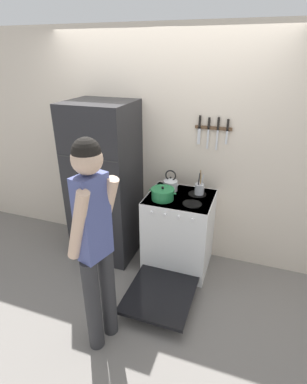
{
  "coord_description": "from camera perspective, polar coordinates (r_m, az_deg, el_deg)",
  "views": [
    {
      "loc": [
        0.99,
        -3.09,
        2.28
      ],
      "look_at": [
        0.05,
        -0.46,
        0.97
      ],
      "focal_mm": 28.0,
      "sensor_mm": 36.0,
      "label": 1
    }
  ],
  "objects": [
    {
      "name": "stove_range",
      "position": [
        3.38,
        4.66,
        -7.95
      ],
      "size": [
        0.7,
        1.32,
        0.89
      ],
      "color": "white",
      "rests_on": "ground_plane"
    },
    {
      "name": "ground_plane",
      "position": [
        3.97,
        1.53,
        -9.94
      ],
      "size": [
        14.0,
        14.0,
        0.0
      ],
      "primitive_type": "plane",
      "color": "slate"
    },
    {
      "name": "tea_kettle",
      "position": [
        3.3,
        3.28,
        1.56
      ],
      "size": [
        0.2,
        0.16,
        0.24
      ],
      "color": "silver",
      "rests_on": "stove_range"
    },
    {
      "name": "person",
      "position": [
        2.28,
        -11.11,
        -8.91
      ],
      "size": [
        0.35,
        0.42,
        1.79
      ],
      "rotation": [
        0.0,
        0.0,
        1.29
      ],
      "color": "#2D2D30",
      "rests_on": "ground_plane"
    },
    {
      "name": "wall_knife_strip",
      "position": [
        3.19,
        11.25,
        11.96
      ],
      "size": [
        0.38,
        0.03,
        0.34
      ],
      "color": "brown"
    },
    {
      "name": "refrigerator",
      "position": [
        3.47,
        -9.3,
        1.62
      ],
      "size": [
        0.7,
        0.66,
        1.83
      ],
      "color": "black",
      "rests_on": "ground_plane"
    },
    {
      "name": "dutch_oven_pot",
      "position": [
        3.1,
        1.76,
        -0.37
      ],
      "size": [
        0.29,
        0.24,
        0.14
      ],
      "color": "#237A42",
      "rests_on": "stove_range"
    },
    {
      "name": "wall_back",
      "position": [
        3.43,
        1.93,
        8.07
      ],
      "size": [
        10.0,
        0.06,
        2.55
      ],
      "color": "beige",
      "rests_on": "ground_plane"
    },
    {
      "name": "utensil_jar",
      "position": [
        3.25,
        8.74,
        0.64
      ],
      "size": [
        0.1,
        0.1,
        0.27
      ],
      "color": "#B7BABF",
      "rests_on": "stove_range"
    }
  ]
}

